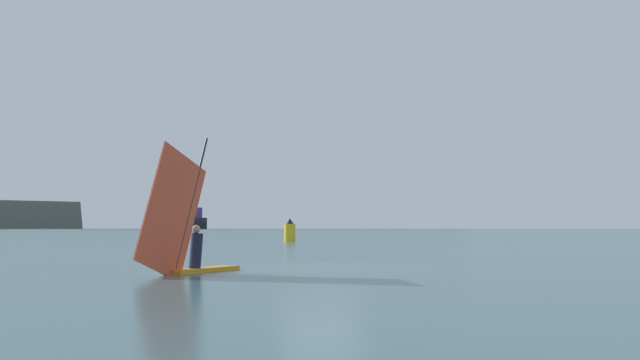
# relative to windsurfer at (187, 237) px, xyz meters

# --- Properties ---
(ground_plane) EXTENTS (4000.00, 4000.00, 0.00)m
(ground_plane) POSITION_rel_windsurfer_xyz_m (4.55, 1.60, -0.97)
(ground_plane) COLOR #386066
(windsurfer) EXTENTS (3.40, 2.98, 3.91)m
(windsurfer) POSITION_rel_windsurfer_xyz_m (0.00, 0.00, 0.00)
(windsurfer) COLOR orange
(windsurfer) RESTS_ON ground_plane
(cargo_ship) EXTENTS (31.99, 190.74, 36.26)m
(cargo_ship) POSITION_rel_windsurfer_xyz_m (156.14, 774.33, 8.25)
(cargo_ship) COLOR black
(cargo_ship) RESTS_ON ground_plane
(distant_headland) EXTENTS (1075.45, 736.99, 36.62)m
(distant_headland) POSITION_rel_windsurfer_xyz_m (291.48, 1345.57, 17.34)
(distant_headland) COLOR #60665B
(distant_headland) RESTS_ON ground_plane
(channel_buoy) EXTENTS (0.98, 0.98, 2.05)m
(channel_buoy) POSITION_rel_windsurfer_xyz_m (17.95, 41.26, -0.05)
(channel_buoy) COLOR yellow
(channel_buoy) RESTS_ON ground_plane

